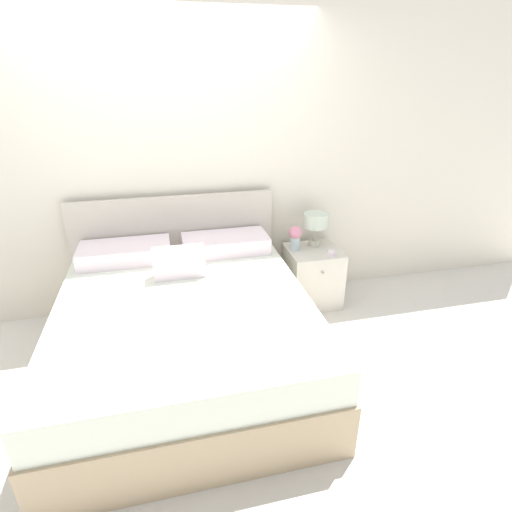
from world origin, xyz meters
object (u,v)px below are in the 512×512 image
at_px(table_lamp, 315,223).
at_px(bed, 186,328).
at_px(nightstand, 312,276).
at_px(teacup, 331,253).
at_px(flower_vase, 295,236).

bearing_deg(table_lamp, bed, -149.15).
xyz_separation_m(nightstand, teacup, (0.11, -0.15, 0.29)).
relative_size(bed, flower_vase, 8.60).
relative_size(table_lamp, flower_vase, 1.38).
height_order(bed, flower_vase, bed).
bearing_deg(table_lamp, nightstand, -111.17).
relative_size(table_lamp, teacup, 3.24).
distance_m(bed, teacup, 1.46).
distance_m(nightstand, flower_vase, 0.44).
height_order(flower_vase, teacup, flower_vase).
bearing_deg(bed, nightstand, 28.32).
height_order(bed, teacup, bed).
height_order(bed, nightstand, bed).
relative_size(bed, nightstand, 3.62).
distance_m(table_lamp, flower_vase, 0.23).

